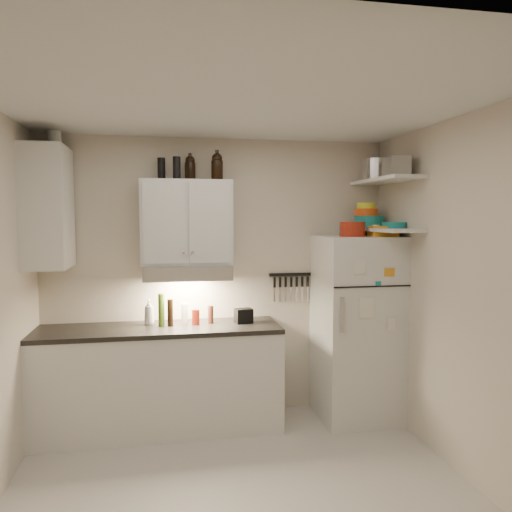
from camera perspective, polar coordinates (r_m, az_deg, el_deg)
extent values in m
cube|color=beige|center=(3.71, -1.36, -26.03)|extent=(3.20, 3.00, 0.02)
cube|color=silver|center=(3.28, -1.44, 17.49)|extent=(3.20, 3.00, 0.02)
cube|color=beige|center=(4.73, -4.36, -2.51)|extent=(3.20, 0.02, 2.60)
cube|color=beige|center=(3.84, 23.09, -4.43)|extent=(0.02, 3.00, 2.60)
cube|color=silver|center=(4.58, -10.91, -13.84)|extent=(2.10, 0.60, 0.88)
cube|color=black|center=(4.46, -10.99, -8.21)|extent=(2.10, 0.62, 0.04)
cube|color=silver|center=(4.49, -7.96, 3.81)|extent=(0.80, 0.33, 0.75)
cube|color=silver|center=(4.45, -22.71, 5.12)|extent=(0.33, 0.55, 1.00)
cube|color=silver|center=(4.45, -7.86, -1.80)|extent=(0.76, 0.46, 0.12)
cube|color=silver|center=(4.77, 11.41, -8.01)|extent=(0.70, 0.68, 1.70)
cube|color=silver|center=(4.63, 14.62, 8.37)|extent=(0.30, 0.95, 0.03)
cube|color=silver|center=(4.62, 14.51, 2.92)|extent=(0.30, 0.95, 0.03)
cube|color=black|center=(4.83, 3.97, -2.13)|extent=(0.42, 0.02, 0.03)
cylinder|color=maroon|center=(4.55, 10.95, 3.04)|extent=(0.29, 0.29, 0.13)
cube|color=orange|center=(4.63, 14.29, 2.77)|extent=(0.27, 0.31, 0.09)
cylinder|color=silver|center=(4.59, 13.55, 2.84)|extent=(0.06, 0.06, 0.10)
cylinder|color=silver|center=(4.96, 13.68, 9.50)|extent=(0.38, 0.38, 0.21)
cube|color=#AAAAAD|center=(4.62, 15.69, 9.66)|extent=(0.21, 0.20, 0.18)
cube|color=#AAAAAD|center=(4.42, 16.00, 9.82)|extent=(0.19, 0.19, 0.17)
cylinder|color=teal|center=(4.85, 12.80, 3.85)|extent=(0.28, 0.28, 0.11)
cylinder|color=#DD4D14|center=(4.82, 12.46, 4.90)|extent=(0.22, 0.22, 0.07)
cylinder|color=yellow|center=(4.82, 12.48, 5.63)|extent=(0.17, 0.17, 0.06)
cylinder|color=teal|center=(4.59, 15.50, 3.42)|extent=(0.22, 0.22, 0.05)
cylinder|color=black|center=(4.44, -9.05, 9.90)|extent=(0.08, 0.08, 0.20)
cylinder|color=black|center=(4.56, -10.76, 9.74)|extent=(0.08, 0.08, 0.20)
cylinder|color=silver|center=(4.61, -22.03, 12.26)|extent=(0.13, 0.13, 0.15)
imported|color=silver|center=(4.55, -12.12, -6.09)|extent=(0.12, 0.12, 0.26)
cylinder|color=#5C2A1B|center=(4.52, -5.21, -6.67)|extent=(0.06, 0.06, 0.16)
cylinder|color=#405E17|center=(4.45, -10.76, -6.08)|extent=(0.07, 0.07, 0.29)
cylinder|color=black|center=(4.44, -9.77, -6.40)|extent=(0.06, 0.06, 0.24)
cylinder|color=silver|center=(4.55, -8.17, -6.53)|extent=(0.08, 0.08, 0.18)
cylinder|color=maroon|center=(4.49, -6.91, -6.93)|extent=(0.08, 0.08, 0.14)
cube|color=black|center=(4.53, -1.43, -6.84)|extent=(0.17, 0.14, 0.13)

